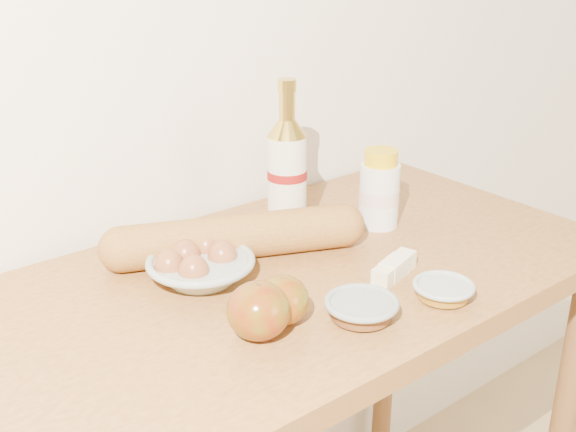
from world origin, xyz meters
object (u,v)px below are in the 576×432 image
object	(u,v)px
table	(277,342)
cream_bottle	(379,191)
bourbon_bottle	(287,175)
egg_bowl	(199,266)
baguette	(236,237)

from	to	relation	value
table	cream_bottle	xyz separation A→B (m)	(0.29, 0.05, 0.19)
bourbon_bottle	egg_bowl	xyz separation A→B (m)	(-0.22, -0.05, -0.09)
bourbon_bottle	egg_bowl	world-z (taller)	bourbon_bottle
bourbon_bottle	egg_bowl	size ratio (longest dim) A/B	1.35
egg_bowl	baguette	world-z (taller)	baguette
bourbon_bottle	egg_bowl	distance (m)	0.25
table	egg_bowl	xyz separation A→B (m)	(-0.10, 0.07, 0.15)
cream_bottle	table	bearing A→B (deg)	-156.46
bourbon_bottle	baguette	xyz separation A→B (m)	(-0.13, -0.02, -0.08)
table	baguette	size ratio (longest dim) A/B	2.62
egg_bowl	table	bearing A→B (deg)	-35.61
bourbon_bottle	cream_bottle	world-z (taller)	bourbon_bottle
cream_bottle	egg_bowl	xyz separation A→B (m)	(-0.39, 0.02, -0.04)
egg_bowl	cream_bottle	bearing A→B (deg)	-3.19
baguette	bourbon_bottle	bearing A→B (deg)	31.47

